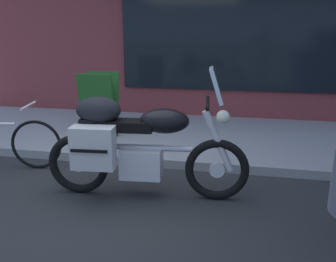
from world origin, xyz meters
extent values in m
plane|color=#2C2C2C|center=(0.00, 0.00, 0.00)|extent=(80.00, 80.00, 0.00)
torus|color=black|center=(1.27, 0.26, 0.34)|extent=(0.68, 0.15, 0.68)
cylinder|color=silver|center=(1.27, 0.26, 0.34)|extent=(0.16, 0.07, 0.16)
torus|color=black|center=(-0.25, 0.12, 0.34)|extent=(0.68, 0.15, 0.68)
cylinder|color=silver|center=(-0.25, 0.12, 0.34)|extent=(0.16, 0.07, 0.16)
cube|color=silver|center=(0.46, 0.18, 0.39)|extent=(0.46, 0.34, 0.32)
cylinder|color=silver|center=(0.51, 0.19, 0.56)|extent=(0.99, 0.15, 0.06)
ellipsoid|color=black|center=(0.71, 0.21, 0.86)|extent=(0.54, 0.33, 0.26)
cube|color=black|center=(0.29, 0.17, 0.80)|extent=(0.62, 0.29, 0.11)
cube|color=black|center=(-0.04, 0.14, 0.78)|extent=(0.30, 0.24, 0.18)
cylinder|color=silver|center=(1.27, 0.26, 0.66)|extent=(0.35, 0.10, 0.67)
cylinder|color=black|center=(1.15, 0.25, 1.06)|extent=(0.09, 0.62, 0.04)
cube|color=silver|center=(1.23, 0.25, 1.24)|extent=(0.18, 0.33, 0.35)
sphere|color=#EAEACC|center=(1.31, 0.26, 0.92)|extent=(0.14, 0.14, 0.14)
cube|color=#B8B8B8|center=(0.04, -0.09, 0.62)|extent=(0.46, 0.24, 0.44)
cube|color=black|center=(0.04, -0.20, 0.62)|extent=(0.37, 0.05, 0.03)
ellipsoid|color=black|center=(0.01, 0.14, 0.96)|extent=(0.51, 0.36, 0.28)
torus|color=black|center=(-1.10, 0.69, 0.33)|extent=(0.65, 0.17, 0.65)
cylinder|color=silver|center=(-1.15, 0.68, 0.85)|extent=(0.12, 0.48, 0.03)
cube|color=#1E511E|center=(-0.70, 1.80, 0.63)|extent=(0.55, 0.21, 1.01)
cube|color=#1E511E|center=(-0.70, 2.02, 0.63)|extent=(0.55, 0.21, 1.01)
camera|label=1|loc=(1.48, -3.38, 1.79)|focal=39.00mm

